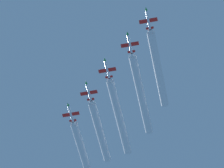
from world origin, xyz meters
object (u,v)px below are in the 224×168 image
(jet_lead, at_px, (148,19))
(jet_second_echelon, at_px, (129,43))
(jet_fifth_echelon, at_px, (71,113))
(jet_third_echelon, at_px, (107,69))
(jet_fourth_echelon, at_px, (88,91))

(jet_lead, height_order, jet_second_echelon, jet_lead)
(jet_fifth_echelon, bearing_deg, jet_third_echelon, 138.58)
(jet_lead, bearing_deg, jet_fifth_echelon, -41.72)
(jet_lead, bearing_deg, jet_third_echelon, -42.01)
(jet_fourth_echelon, bearing_deg, jet_third_echelon, 137.87)
(jet_second_echelon, bearing_deg, jet_fourth_echelon, -41.25)
(jet_third_echelon, xyz_separation_m, jet_fourth_echelon, (9.67, -8.75, -1.51))
(jet_third_echelon, bearing_deg, jet_fifth_echelon, -41.42)
(jet_lead, relative_size, jet_fourth_echelon, 1.00)
(jet_fifth_echelon, bearing_deg, jet_fourth_echelon, 139.31)
(jet_fourth_echelon, bearing_deg, jet_second_echelon, 138.75)
(jet_third_echelon, relative_size, jet_fourth_echelon, 1.00)
(jet_second_echelon, relative_size, jet_fifth_echelon, 1.00)
(jet_second_echelon, distance_m, jet_fifth_echelon, 40.80)
(jet_lead, relative_size, jet_fifth_echelon, 1.00)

